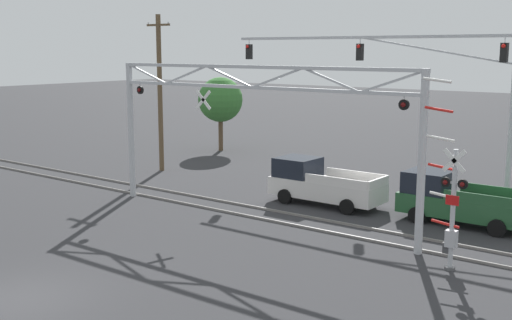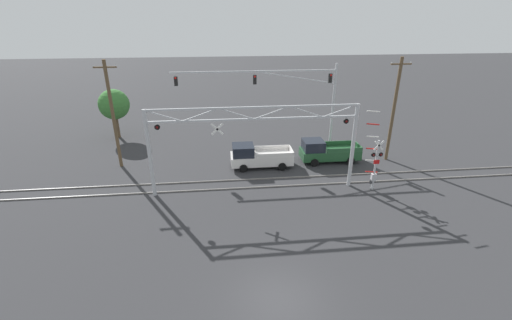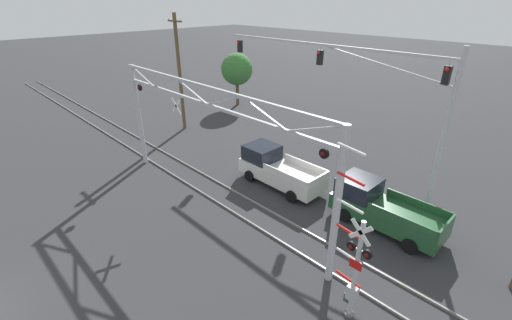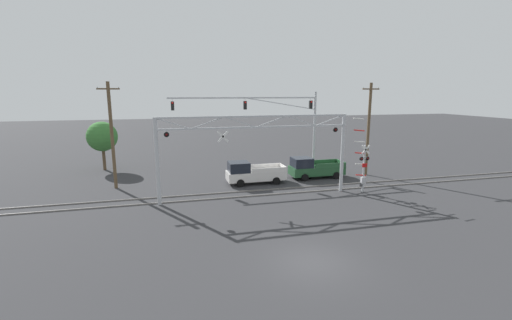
{
  "view_description": "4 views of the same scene",
  "coord_description": "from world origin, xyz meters",
  "px_view_note": "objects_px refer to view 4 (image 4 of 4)",
  "views": [
    {
      "loc": [
        16.15,
        -9.8,
        7.15
      ],
      "look_at": [
        -0.87,
        12.45,
        2.31
      ],
      "focal_mm": 45.0,
      "sensor_mm": 36.0,
      "label": 1
    },
    {
      "loc": [
        -2.37,
        -11.98,
        12.42
      ],
      "look_at": [
        0.2,
        11.7,
        2.2
      ],
      "focal_mm": 24.0,
      "sensor_mm": 36.0,
      "label": 2
    },
    {
      "loc": [
        12.79,
        1.76,
        10.18
      ],
      "look_at": [
        2.11,
        12.2,
        3.04
      ],
      "focal_mm": 24.0,
      "sensor_mm": 36.0,
      "label": 3
    },
    {
      "loc": [
        -6.55,
        -14.38,
        8.23
      ],
      "look_at": [
        0.32,
        12.34,
        2.78
      ],
      "focal_mm": 24.0,
      "sensor_mm": 36.0,
      "label": 4
    }
  ],
  "objects_px": {
    "pickup_truck_following": "(313,168)",
    "utility_pole_right": "(368,128)",
    "crossing_signal_mast": "(363,168)",
    "pickup_truck_lead": "(252,173)",
    "crossing_gantry": "(256,143)",
    "traffic_signal_span": "(280,116)",
    "background_tree_beyond_span": "(102,137)",
    "utility_pole_left": "(112,135)"
  },
  "relations": [
    {
      "from": "utility_pole_right",
      "to": "pickup_truck_following",
      "type": "bearing_deg",
      "value": 178.55
    },
    {
      "from": "crossing_signal_mast",
      "to": "traffic_signal_span",
      "type": "relative_size",
      "value": 0.42
    },
    {
      "from": "crossing_signal_mast",
      "to": "pickup_truck_lead",
      "type": "distance_m",
      "value": 9.74
    },
    {
      "from": "utility_pole_right",
      "to": "crossing_signal_mast",
      "type": "bearing_deg",
      "value": -124.64
    },
    {
      "from": "pickup_truck_lead",
      "to": "pickup_truck_following",
      "type": "bearing_deg",
      "value": 4.82
    },
    {
      "from": "traffic_signal_span",
      "to": "pickup_truck_following",
      "type": "height_order",
      "value": "traffic_signal_span"
    },
    {
      "from": "traffic_signal_span",
      "to": "background_tree_beyond_span",
      "type": "distance_m",
      "value": 19.03
    },
    {
      "from": "crossing_signal_mast",
      "to": "traffic_signal_span",
      "type": "xyz_separation_m",
      "value": [
        -4.41,
        8.51,
        3.77
      ]
    },
    {
      "from": "utility_pole_left",
      "to": "crossing_signal_mast",
      "type": "bearing_deg",
      "value": -18.2
    },
    {
      "from": "background_tree_beyond_span",
      "to": "utility_pole_left",
      "type": "bearing_deg",
      "value": -74.71
    },
    {
      "from": "pickup_truck_following",
      "to": "crossing_signal_mast",
      "type": "bearing_deg",
      "value": -72.17
    },
    {
      "from": "pickup_truck_following",
      "to": "utility_pole_right",
      "type": "height_order",
      "value": "utility_pole_right"
    },
    {
      "from": "pickup_truck_lead",
      "to": "background_tree_beyond_span",
      "type": "relative_size",
      "value": 1.03
    },
    {
      "from": "pickup_truck_lead",
      "to": "background_tree_beyond_span",
      "type": "xyz_separation_m",
      "value": [
        -14.14,
        9.4,
        2.66
      ]
    },
    {
      "from": "traffic_signal_span",
      "to": "background_tree_beyond_span",
      "type": "xyz_separation_m",
      "value": [
        -17.88,
        6.09,
        -2.27
      ]
    },
    {
      "from": "pickup_truck_lead",
      "to": "utility_pole_right",
      "type": "height_order",
      "value": "utility_pole_right"
    },
    {
      "from": "crossing_signal_mast",
      "to": "utility_pole_left",
      "type": "height_order",
      "value": "utility_pole_left"
    },
    {
      "from": "traffic_signal_span",
      "to": "crossing_gantry",
      "type": "bearing_deg",
      "value": -120.56
    },
    {
      "from": "pickup_truck_following",
      "to": "background_tree_beyond_span",
      "type": "relative_size",
      "value": 1.01
    },
    {
      "from": "utility_pole_left",
      "to": "background_tree_beyond_span",
      "type": "xyz_separation_m",
      "value": [
        -2.19,
        7.99,
        -1.09
      ]
    },
    {
      "from": "pickup_truck_lead",
      "to": "utility_pole_right",
      "type": "distance_m",
      "value": 12.6
    },
    {
      "from": "crossing_signal_mast",
      "to": "utility_pole_right",
      "type": "relative_size",
      "value": 0.68
    },
    {
      "from": "utility_pole_left",
      "to": "utility_pole_right",
      "type": "distance_m",
      "value": 23.99
    },
    {
      "from": "pickup_truck_lead",
      "to": "utility_pole_left",
      "type": "distance_m",
      "value": 12.61
    },
    {
      "from": "crossing_gantry",
      "to": "pickup_truck_lead",
      "type": "xyz_separation_m",
      "value": [
        0.73,
        4.27,
        -3.4
      ]
    },
    {
      "from": "pickup_truck_lead",
      "to": "utility_pole_left",
      "type": "relative_size",
      "value": 0.59
    },
    {
      "from": "traffic_signal_span",
      "to": "background_tree_beyond_span",
      "type": "relative_size",
      "value": 2.86
    },
    {
      "from": "utility_pole_left",
      "to": "background_tree_beyond_span",
      "type": "relative_size",
      "value": 1.75
    },
    {
      "from": "crossing_gantry",
      "to": "background_tree_beyond_span",
      "type": "xyz_separation_m",
      "value": [
        -13.41,
        13.67,
        -0.74
      ]
    },
    {
      "from": "traffic_signal_span",
      "to": "pickup_truck_lead",
      "type": "xyz_separation_m",
      "value": [
        -3.74,
        -3.31,
        -4.93
      ]
    },
    {
      "from": "traffic_signal_span",
      "to": "utility_pole_right",
      "type": "distance_m",
      "value": 8.85
    },
    {
      "from": "utility_pole_left",
      "to": "background_tree_beyond_span",
      "type": "bearing_deg",
      "value": 105.29
    },
    {
      "from": "crossing_gantry",
      "to": "utility_pole_right",
      "type": "relative_size",
      "value": 1.65
    },
    {
      "from": "crossing_signal_mast",
      "to": "utility_pole_right",
      "type": "bearing_deg",
      "value": 55.36
    },
    {
      "from": "traffic_signal_span",
      "to": "utility_pole_right",
      "type": "xyz_separation_m",
      "value": [
        8.27,
        -2.92,
        -1.16
      ]
    },
    {
      "from": "crossing_gantry",
      "to": "traffic_signal_span",
      "type": "bearing_deg",
      "value": 59.44
    },
    {
      "from": "crossing_signal_mast",
      "to": "background_tree_beyond_span",
      "type": "relative_size",
      "value": 1.2
    },
    {
      "from": "traffic_signal_span",
      "to": "pickup_truck_lead",
      "type": "height_order",
      "value": "traffic_signal_span"
    },
    {
      "from": "crossing_signal_mast",
      "to": "traffic_signal_span",
      "type": "height_order",
      "value": "traffic_signal_span"
    },
    {
      "from": "utility_pole_right",
      "to": "background_tree_beyond_span",
      "type": "height_order",
      "value": "utility_pole_right"
    },
    {
      "from": "pickup_truck_following",
      "to": "pickup_truck_lead",
      "type": "bearing_deg",
      "value": -175.18
    },
    {
      "from": "traffic_signal_span",
      "to": "crossing_signal_mast",
      "type": "bearing_deg",
      "value": -62.62
    }
  ]
}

